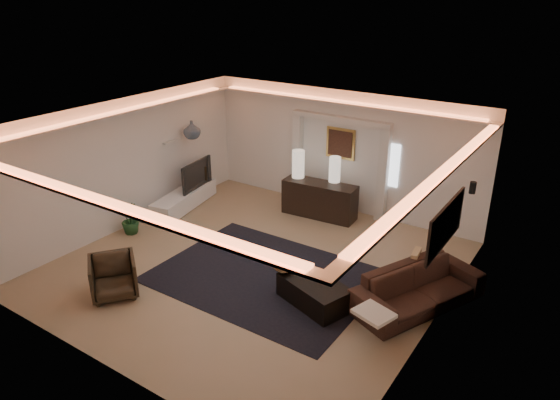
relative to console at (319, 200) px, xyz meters
The scene contains 33 objects.
floor 2.82m from the console, 87.16° to the right, with size 7.00×7.00×0.00m, color tan.
ceiling 3.74m from the console, 87.16° to the right, with size 7.00×7.00×0.00m, color white.
wall_back 1.28m from the console, 79.07° to the left, with size 7.00×7.00×0.00m, color white.
wall_front 6.37m from the console, 88.74° to the right, with size 7.00×7.00×0.00m, color white.
wall_left 4.49m from the console, 140.36° to the right, with size 7.00×7.00×0.00m, color white.
wall_right 4.70m from the console, 37.43° to the right, with size 7.00×7.00×0.00m, color white.
cove_soffit 3.56m from the console, 87.16° to the right, with size 7.00×7.00×0.04m, color silver.
daylight_slit 1.90m from the console, 25.04° to the left, with size 0.25×0.03×1.00m, color white.
area_rug 3.06m from the console, 79.78° to the right, with size 4.00×3.00×0.01m, color black.
pilaster_left 1.38m from the console, 148.71° to the left, with size 0.22×0.20×2.20m, color silver.
pilaster_right 1.59m from the console, 25.53° to the left, with size 0.22×0.20×2.20m, color silver.
alcove_header 1.95m from the console, 77.35° to the left, with size 2.52×0.20×0.12m, color silver.
painting_frame 1.43m from the console, 78.61° to the left, with size 0.74×0.04×0.74m, color tan.
painting_canvas 1.42m from the console, 78.19° to the left, with size 0.62×0.02×0.62m, color #4C2D1E.
art_panel_frame 4.57m from the console, 34.56° to the right, with size 0.04×1.64×0.74m, color black.
art_panel_gold 4.55m from the console, 34.74° to the right, with size 0.02×1.50×0.62m, color tan.
wall_sconce 3.79m from the console, ahead, with size 0.12×0.12×0.22m, color black.
wall_niche 3.79m from the console, 157.25° to the right, with size 0.10×0.55×0.04m, color silver.
console is the anchor object (origin of this frame).
lamp_left 0.94m from the console, behind, with size 0.30×0.30×0.67m, color beige.
lamp_right 0.78m from the console, 50.25° to the left, with size 0.27×0.27×0.60m, color beige.
media_ledge 3.33m from the console, 154.81° to the right, with size 0.55×2.19×0.41m, color white.
tv 3.22m from the console, 160.46° to the right, with size 0.16×1.20×0.69m, color black.
figurine 3.09m from the console, 167.60° to the right, with size 0.16×0.16×0.43m, color black.
ginger_jar 3.50m from the console, 161.71° to the right, with size 0.42×0.42×0.44m, color slate.
plant 4.34m from the console, 133.90° to the right, with size 0.38×0.38×0.68m, color #224B23.
sofa 3.99m from the console, 35.25° to the right, with size 0.93×2.37×0.69m, color #342017.
throw_blanket 4.77m from the console, 50.46° to the right, with size 0.55×0.45×0.06m, color beige.
throw_pillow 3.48m from the console, 30.83° to the right, with size 0.12×0.39×0.39m, color tan.
coffee_table 3.69m from the console, 61.62° to the right, with size 1.25×0.68×0.47m, color black.
bowl 3.44m from the console, 70.89° to the right, with size 0.32×0.32×0.08m, color #342111.
magazine 3.35m from the console, 62.62° to the right, with size 0.25×0.18×0.03m, color white.
armchair 5.14m from the console, 104.99° to the right, with size 0.78×0.80×0.73m, color black.
Camera 1 is at (5.32, -7.05, 5.12)m, focal length 33.01 mm.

